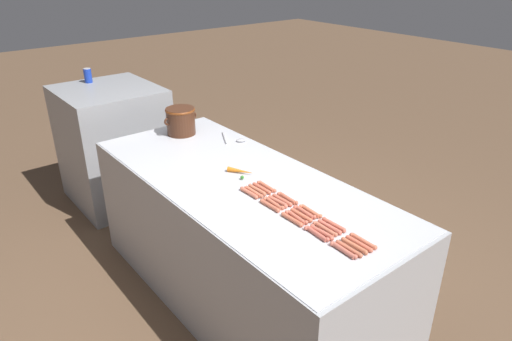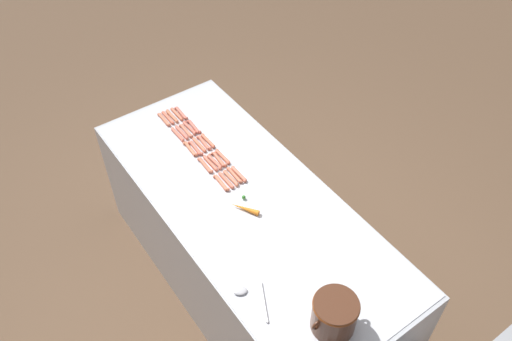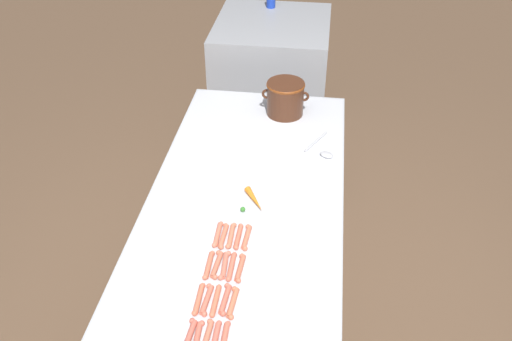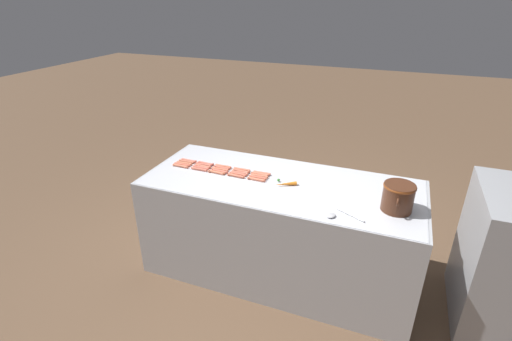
% 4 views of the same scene
% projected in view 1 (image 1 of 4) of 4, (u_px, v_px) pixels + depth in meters
% --- Properties ---
extents(ground_plane, '(20.00, 20.00, 0.00)m').
position_uv_depth(ground_plane, '(242.00, 294.00, 3.09)').
color(ground_plane, brown).
extents(griddle_counter, '(0.91, 2.19, 0.87)m').
position_uv_depth(griddle_counter, '(241.00, 240.00, 2.90)').
color(griddle_counter, '#ADAFB5').
rests_on(griddle_counter, ground_plane).
extents(back_cabinet, '(0.79, 0.84, 1.04)m').
position_uv_depth(back_cabinet, '(114.00, 145.00, 4.10)').
color(back_cabinet, '#939599').
rests_on(back_cabinet, ground_plane).
extents(hot_dog_0, '(0.03, 0.15, 0.02)m').
position_uv_depth(hot_dog_0, '(343.00, 250.00, 2.05)').
color(hot_dog_0, '#CA6956').
rests_on(hot_dog_0, griddle_counter).
extents(hot_dog_1, '(0.03, 0.15, 0.02)m').
position_uv_depth(hot_dog_1, '(317.00, 234.00, 2.17)').
color(hot_dog_1, '#CD6351').
rests_on(hot_dog_1, griddle_counter).
extents(hot_dog_2, '(0.02, 0.15, 0.02)m').
position_uv_depth(hot_dog_2, '(292.00, 219.00, 2.28)').
color(hot_dog_2, '#D46B4D').
rests_on(hot_dog_2, griddle_counter).
extents(hot_dog_3, '(0.03, 0.15, 0.02)m').
position_uv_depth(hot_dog_3, '(270.00, 206.00, 2.41)').
color(hot_dog_3, '#D46C4F').
rests_on(hot_dog_3, griddle_counter).
extents(hot_dog_4, '(0.03, 0.15, 0.02)m').
position_uv_depth(hot_dog_4, '(249.00, 193.00, 2.54)').
color(hot_dog_4, '#D77156').
rests_on(hot_dog_4, griddle_counter).
extents(hot_dog_5, '(0.02, 0.15, 0.02)m').
position_uv_depth(hot_dog_5, '(349.00, 249.00, 2.06)').
color(hot_dog_5, '#CB6A4D').
rests_on(hot_dog_5, griddle_counter).
extents(hot_dog_6, '(0.03, 0.15, 0.02)m').
position_uv_depth(hot_dog_6, '(322.00, 232.00, 2.18)').
color(hot_dog_6, '#CD6551').
rests_on(hot_dog_6, griddle_counter).
extents(hot_dog_7, '(0.03, 0.15, 0.02)m').
position_uv_depth(hot_dog_7, '(296.00, 217.00, 2.30)').
color(hot_dog_7, '#D06952').
rests_on(hot_dog_7, griddle_counter).
extents(hot_dog_8, '(0.03, 0.15, 0.02)m').
position_uv_depth(hot_dog_8, '(274.00, 203.00, 2.43)').
color(hot_dog_8, '#CA6C51').
rests_on(hot_dog_8, griddle_counter).
extents(hot_dog_9, '(0.03, 0.15, 0.02)m').
position_uv_depth(hot_dog_9, '(254.00, 192.00, 2.55)').
color(hot_dog_9, '#D27052').
rests_on(hot_dog_9, griddle_counter).
extents(hot_dog_10, '(0.02, 0.15, 0.02)m').
position_uv_depth(hot_dog_10, '(354.00, 246.00, 2.08)').
color(hot_dog_10, '#CB6E4C').
rests_on(hot_dog_10, griddle_counter).
extents(hot_dog_11, '(0.03, 0.15, 0.02)m').
position_uv_depth(hot_dog_11, '(325.00, 229.00, 2.21)').
color(hot_dog_11, '#CC6F53').
rests_on(hot_dog_11, griddle_counter).
extents(hot_dog_12, '(0.02, 0.15, 0.02)m').
position_uv_depth(hot_dog_12, '(301.00, 215.00, 2.32)').
color(hot_dog_12, '#D76E4E').
rests_on(hot_dog_12, griddle_counter).
extents(hot_dog_13, '(0.03, 0.15, 0.02)m').
position_uv_depth(hot_dog_13, '(278.00, 201.00, 2.45)').
color(hot_dog_13, '#CC6D56').
rests_on(hot_dog_13, griddle_counter).
extents(hot_dog_14, '(0.03, 0.15, 0.02)m').
position_uv_depth(hot_dog_14, '(257.00, 190.00, 2.57)').
color(hot_dog_14, '#CF7253').
rests_on(hot_dog_14, griddle_counter).
extents(hot_dog_15, '(0.02, 0.15, 0.02)m').
position_uv_depth(hot_dog_15, '(359.00, 244.00, 2.10)').
color(hot_dog_15, '#D7664C').
rests_on(hot_dog_15, griddle_counter).
extents(hot_dog_16, '(0.02, 0.15, 0.02)m').
position_uv_depth(hot_dog_16, '(330.00, 227.00, 2.22)').
color(hot_dog_16, '#D56855').
rests_on(hot_dog_16, griddle_counter).
extents(hot_dog_17, '(0.03, 0.15, 0.02)m').
position_uv_depth(hot_dog_17, '(305.00, 212.00, 2.35)').
color(hot_dog_17, '#CF6651').
rests_on(hot_dog_17, griddle_counter).
extents(hot_dog_18, '(0.02, 0.15, 0.02)m').
position_uv_depth(hot_dog_18, '(282.00, 200.00, 2.46)').
color(hot_dog_18, '#D16951').
rests_on(hot_dog_18, griddle_counter).
extents(hot_dog_19, '(0.02, 0.15, 0.02)m').
position_uv_depth(hot_dog_19, '(262.00, 188.00, 2.59)').
color(hot_dog_19, '#D66950').
rests_on(hot_dog_19, griddle_counter).
extents(hot_dog_20, '(0.03, 0.15, 0.02)m').
position_uv_depth(hot_dog_20, '(363.00, 241.00, 2.11)').
color(hot_dog_20, '#D46E50').
rests_on(hot_dog_20, griddle_counter).
extents(hot_dog_21, '(0.02, 0.15, 0.02)m').
position_uv_depth(hot_dog_21, '(334.00, 225.00, 2.24)').
color(hot_dog_21, '#D36750').
rests_on(hot_dog_21, griddle_counter).
extents(hot_dog_22, '(0.03, 0.15, 0.02)m').
position_uv_depth(hot_dog_22, '(310.00, 211.00, 2.36)').
color(hot_dog_22, '#D5704E').
rests_on(hot_dog_22, griddle_counter).
extents(hot_dog_23, '(0.03, 0.15, 0.02)m').
position_uv_depth(hot_dog_23, '(288.00, 198.00, 2.48)').
color(hot_dog_23, '#CF694D').
rests_on(hot_dog_23, griddle_counter).
extents(hot_dog_24, '(0.03, 0.15, 0.02)m').
position_uv_depth(hot_dog_24, '(266.00, 186.00, 2.61)').
color(hot_dog_24, '#D77051').
rests_on(hot_dog_24, griddle_counter).
extents(bean_pot, '(0.27, 0.22, 0.20)m').
position_uv_depth(bean_pot, '(181.00, 120.00, 3.34)').
color(bean_pot, '#472616').
rests_on(bean_pot, griddle_counter).
extents(serving_spoon, '(0.16, 0.26, 0.02)m').
position_uv_depth(serving_spoon, '(235.00, 139.00, 3.27)').
color(serving_spoon, '#B7B7BC').
rests_on(serving_spoon, griddle_counter).
extents(carrot, '(0.11, 0.17, 0.03)m').
position_uv_depth(carrot, '(241.00, 171.00, 2.77)').
color(carrot, orange).
rests_on(carrot, griddle_counter).
extents(soda_can, '(0.07, 0.07, 0.12)m').
position_uv_depth(soda_can, '(88.00, 76.00, 4.01)').
color(soda_can, '#1938B2').
rests_on(soda_can, back_cabinet).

